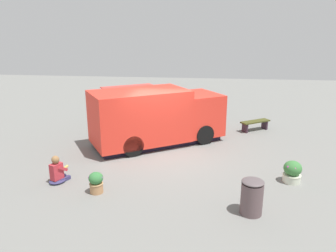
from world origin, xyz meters
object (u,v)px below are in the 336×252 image
object	(u,v)px
planter_flowering_near	(292,172)
planter_flowering_far	(114,114)
plaza_bench	(255,123)
person_customer	(57,171)
food_truck	(156,118)
planter_flowering_side	(96,182)
trash_bin	(252,197)

from	to	relation	value
planter_flowering_near	planter_flowering_far	world-z (taller)	planter_flowering_far
planter_flowering_near	plaza_bench	world-z (taller)	planter_flowering_near
plaza_bench	person_customer	bearing A→B (deg)	-47.08
food_truck	person_customer	world-z (taller)	food_truck
food_truck	person_customer	xyz separation A→B (m)	(3.83, -2.39, -0.73)
planter_flowering_near	planter_flowering_far	bearing A→B (deg)	-129.52
planter_flowering_near	planter_flowering_side	size ratio (longest dim) A/B	1.10
trash_bin	planter_flowering_near	bearing A→B (deg)	143.78
planter_flowering_near	food_truck	bearing A→B (deg)	-122.77
trash_bin	person_customer	bearing A→B (deg)	-101.04
person_customer	planter_flowering_near	size ratio (longest dim) A/B	1.27
trash_bin	plaza_bench	bearing A→B (deg)	172.00
trash_bin	planter_flowering_side	bearing A→B (deg)	-97.94
planter_flowering_side	plaza_bench	xyz separation A→B (m)	(-6.63, 5.21, 0.02)
planter_flowering_side	person_customer	bearing A→B (deg)	-110.08
person_customer	planter_flowering_near	xyz separation A→B (m)	(-0.87, 7.00, -0.01)
food_truck	planter_flowering_near	world-z (taller)	food_truck
planter_flowering_near	person_customer	bearing A→B (deg)	-82.96
food_truck	plaza_bench	world-z (taller)	food_truck
planter_flowering_side	trash_bin	xyz separation A→B (m)	(0.59, 4.20, 0.15)
food_truck	planter_flowering_side	distance (m)	4.52
planter_flowering_near	planter_flowering_far	size ratio (longest dim) A/B	0.87
person_customer	plaza_bench	bearing A→B (deg)	132.92
person_customer	planter_flowering_side	world-z (taller)	person_customer
food_truck	planter_flowering_near	size ratio (longest dim) A/B	8.03
plaza_bench	planter_flowering_near	bearing A→B (deg)	4.53
person_customer	trash_bin	world-z (taller)	trash_bin
planter_flowering_side	plaza_bench	bearing A→B (deg)	141.80
planter_flowering_near	planter_flowering_far	xyz separation A→B (m)	(-5.96, -7.22, 0.06)
person_customer	trash_bin	bearing A→B (deg)	78.96
person_customer	planter_flowering_far	bearing A→B (deg)	-178.15
planter_flowering_near	trash_bin	xyz separation A→B (m)	(1.95, -1.43, 0.14)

